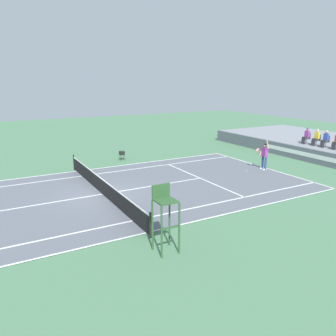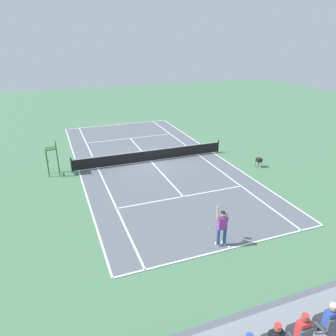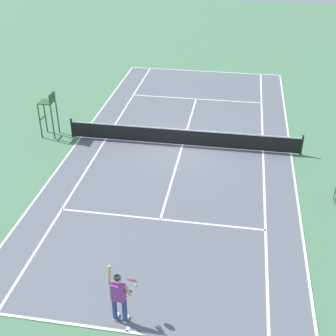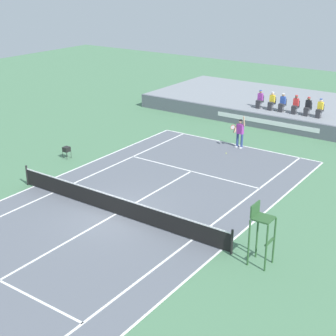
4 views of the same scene
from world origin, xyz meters
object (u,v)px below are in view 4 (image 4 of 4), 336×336
object	(u,v)px
spectator_seated_1	(272,101)
tennis_ball	(226,153)
ball_hopper	(66,149)
spectator_seated_0	(260,99)
tennis_player	(240,132)
umpire_chair	(261,227)
spectator_seated_3	(295,105)
spectator_seated_2	(282,103)
spectator_seated_5	(320,108)
spectator_seated_4	(308,107)

from	to	relation	value
spectator_seated_1	tennis_ball	xyz separation A→B (m)	(0.53, -7.54, -1.60)
tennis_ball	ball_hopper	distance (m)	9.53
spectator_seated_0	tennis_player	world-z (taller)	spectator_seated_0
spectator_seated_0	umpire_chair	world-z (taller)	umpire_chair
spectator_seated_3	tennis_player	bearing A→B (deg)	-100.40
spectator_seated_3	spectator_seated_0	bearing A→B (deg)	180.00
spectator_seated_2	spectator_seated_3	bearing A→B (deg)	0.00
spectator_seated_0	ball_hopper	distance (m)	14.85
spectator_seated_1	spectator_seated_5	world-z (taller)	same
spectator_seated_1	umpire_chair	world-z (taller)	umpire_chair
spectator_seated_0	spectator_seated_2	world-z (taller)	same
tennis_ball	spectator_seated_5	bearing A→B (deg)	68.51
spectator_seated_1	spectator_seated_5	distance (m)	3.50
tennis_player	ball_hopper	world-z (taller)	tennis_player
tennis_player	spectator_seated_4	bearing A→B (deg)	71.80
spectator_seated_2	spectator_seated_5	distance (m)	2.70
spectator_seated_5	tennis_ball	size ratio (longest dim) A/B	18.60
spectator_seated_2	spectator_seated_0	bearing A→B (deg)	180.00
spectator_seated_4	spectator_seated_0	bearing A→B (deg)	180.00
spectator_seated_4	ball_hopper	world-z (taller)	spectator_seated_4
spectator_seated_4	tennis_ball	size ratio (longest dim) A/B	18.60
spectator_seated_1	tennis_player	distance (m)	6.16
spectator_seated_2	spectator_seated_1	bearing A→B (deg)	180.00
spectator_seated_1	spectator_seated_3	bearing A→B (deg)	0.00
spectator_seated_1	spectator_seated_5	size ratio (longest dim) A/B	1.00
spectator_seated_5	spectator_seated_3	bearing A→B (deg)	180.00
spectator_seated_5	tennis_player	distance (m)	6.75
spectator_seated_2	spectator_seated_4	bearing A→B (deg)	0.00
spectator_seated_4	tennis_player	world-z (taller)	spectator_seated_4
spectator_seated_2	tennis_player	world-z (taller)	spectator_seated_2
spectator_seated_4	ball_hopper	xyz separation A→B (m)	(-9.45, -13.60, -1.07)
spectator_seated_4	spectator_seated_5	world-z (taller)	same
ball_hopper	spectator_seated_4	bearing A→B (deg)	55.22
spectator_seated_1	tennis_ball	distance (m)	7.72
spectator_seated_0	spectator_seated_5	size ratio (longest dim) A/B	1.00
spectator_seated_1	spectator_seated_3	distance (m)	1.77
spectator_seated_3	tennis_player	size ratio (longest dim) A/B	0.61
spectator_seated_0	spectator_seated_1	xyz separation A→B (m)	(0.93, 0.00, 0.00)
spectator_seated_1	spectator_seated_3	size ratio (longest dim) A/B	1.00
tennis_player	ball_hopper	bearing A→B (deg)	-134.73
spectator_seated_3	umpire_chair	xyz separation A→B (m)	(5.69, -17.59, -0.08)
spectator_seated_4	spectator_seated_5	size ratio (longest dim) A/B	1.00
spectator_seated_1	tennis_player	size ratio (longest dim) A/B	0.61
spectator_seated_5	ball_hopper	size ratio (longest dim) A/B	1.81
spectator_seated_1	spectator_seated_4	xyz separation A→B (m)	(2.65, 0.00, 0.00)
tennis_ball	umpire_chair	distance (m)	12.30
spectator_seated_5	tennis_player	xyz separation A→B (m)	(-2.85, -6.09, -0.64)
spectator_seated_0	ball_hopper	xyz separation A→B (m)	(-5.86, -13.60, -1.07)
spectator_seated_1	umpire_chair	xyz separation A→B (m)	(7.46, -17.59, -0.08)
tennis_ball	tennis_player	bearing A→B (deg)	85.30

